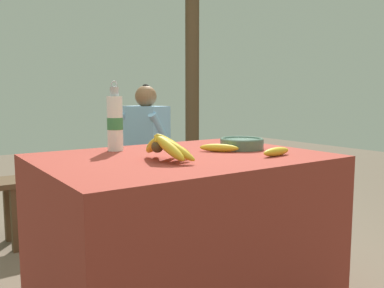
% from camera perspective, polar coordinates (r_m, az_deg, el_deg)
% --- Properties ---
extents(market_counter, '(1.25, 0.92, 0.75)m').
position_cam_1_polar(market_counter, '(1.94, -1.35, -12.64)').
color(market_counter, maroon).
rests_on(market_counter, ground_plane).
extents(banana_bunch_ripe, '(0.20, 0.33, 0.13)m').
position_cam_1_polar(banana_bunch_ripe, '(1.67, -3.74, -0.34)').
color(banana_bunch_ripe, '#4C381E').
rests_on(banana_bunch_ripe, market_counter).
extents(serving_bowl, '(0.22, 0.22, 0.06)m').
position_cam_1_polar(serving_bowl, '(2.07, 7.00, 0.13)').
color(serving_bowl, '#4C6B5B').
rests_on(serving_bowl, market_counter).
extents(water_bottle, '(0.08, 0.08, 0.34)m').
position_cam_1_polar(water_bottle, '(2.01, -10.76, 3.02)').
color(water_bottle, white).
rests_on(water_bottle, market_counter).
extents(loose_banana_front, '(0.18, 0.06, 0.04)m').
position_cam_1_polar(loose_banana_front, '(1.86, 11.75, -1.06)').
color(loose_banana_front, gold).
rests_on(loose_banana_front, market_counter).
extents(loose_banana_side, '(0.15, 0.17, 0.04)m').
position_cam_1_polar(loose_banana_side, '(1.95, 3.81, -0.55)').
color(loose_banana_side, gold).
rests_on(loose_banana_side, market_counter).
extents(wooden_bench, '(1.62, 0.32, 0.46)m').
position_cam_1_polar(wooden_bench, '(3.21, -11.46, -4.77)').
color(wooden_bench, '#4C3823').
rests_on(wooden_bench, ground_plane).
extents(seated_vendor, '(0.46, 0.43, 1.11)m').
position_cam_1_polar(seated_vendor, '(3.23, -7.03, 0.10)').
color(seated_vendor, '#232328').
rests_on(seated_vendor, ground_plane).
extents(banana_bunch_green, '(0.18, 0.28, 0.15)m').
position_cam_1_polar(banana_bunch_green, '(3.05, -18.64, -2.90)').
color(banana_bunch_green, '#4C381E').
rests_on(banana_bunch_green, wooden_bench).
extents(support_post_far, '(0.14, 0.14, 2.21)m').
position_cam_1_polar(support_post_far, '(4.02, 0.03, 8.05)').
color(support_post_far, '#4C3823').
rests_on(support_post_far, ground_plane).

